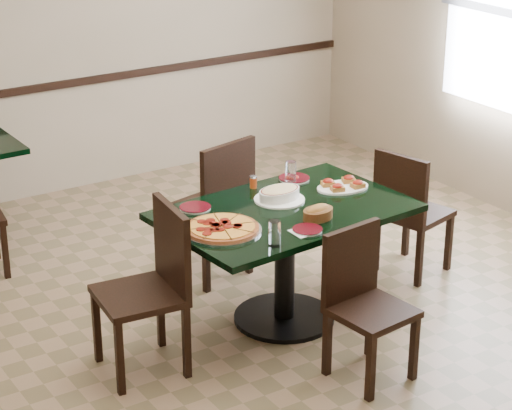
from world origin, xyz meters
TOP-DOWN VIEW (x-y plane):
  - floor at (0.00, 0.00)m, footprint 5.50×5.50m
  - room_shell at (1.02, 1.73)m, footprint 5.50×5.50m
  - main_table at (0.02, -0.11)m, footprint 1.54×1.05m
  - chair_far at (-0.02, 0.64)m, footprint 0.55×0.55m
  - chair_near at (0.04, -0.84)m, footprint 0.44×0.44m
  - chair_right at (1.08, -0.01)m, footprint 0.50×0.50m
  - chair_left at (-0.90, -0.16)m, footprint 0.50×0.50m
  - pepperoni_pizza at (-0.47, -0.19)m, footprint 0.45×0.45m
  - lasagna_casserole at (0.06, 0.02)m, footprint 0.31×0.31m
  - bread_basket at (0.09, -0.34)m, footprint 0.22×0.16m
  - bruschetta_platter at (0.51, -0.03)m, footprint 0.38×0.29m
  - side_plate_near at (-0.06, -0.45)m, footprint 0.17×0.17m
  - side_plate_far_r at (0.35, 0.27)m, footprint 0.20×0.20m
  - side_plate_far_l at (-0.43, 0.18)m, footprint 0.19×0.19m
  - napkin_setting at (-0.09, -0.45)m, footprint 0.14×0.14m
  - water_glass_a at (0.29, 0.23)m, footprint 0.07×0.07m
  - water_glass_b at (-0.33, -0.52)m, footprint 0.07×0.07m
  - pepper_shaker at (0.05, 0.29)m, footprint 0.05×0.05m

SIDE VIEW (x-z plane):
  - floor at x=0.00m, z-range 0.00..0.00m
  - chair_near at x=0.04m, z-range 0.05..0.91m
  - chair_right at x=1.08m, z-range 0.05..0.94m
  - chair_left at x=-0.90m, z-range 0.06..1.03m
  - chair_far at x=-0.02m, z-range 0.06..1.05m
  - main_table at x=0.02m, z-range 0.19..0.94m
  - napkin_setting at x=-0.09m, z-range 0.75..0.76m
  - side_plate_far_l at x=-0.43m, z-range 0.75..0.77m
  - side_plate_near at x=-0.06m, z-range 0.75..0.77m
  - side_plate_far_r at x=0.35m, z-range 0.74..0.77m
  - pepperoni_pizza at x=-0.47m, z-range 0.75..0.79m
  - bruschetta_platter at x=0.51m, z-range 0.75..0.80m
  - bread_basket at x=0.09m, z-range 0.74..0.83m
  - pepper_shaker at x=0.05m, z-range 0.75..0.83m
  - lasagna_casserole at x=0.06m, z-range 0.75..0.84m
  - water_glass_a at x=0.29m, z-range 0.75..0.90m
  - water_glass_b at x=-0.33m, z-range 0.75..0.90m
  - room_shell at x=1.02m, z-range -1.58..3.92m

